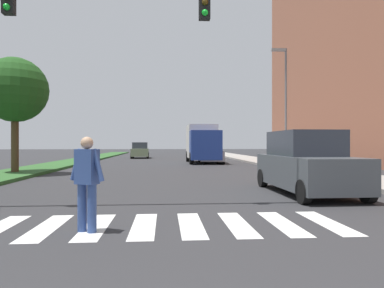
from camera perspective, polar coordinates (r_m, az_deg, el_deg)
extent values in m
plane|color=#2D2D30|center=(30.23, -4.29, -2.90)|extent=(140.00, 140.00, 0.00)
cube|color=silver|center=(7.32, -22.30, -12.28)|extent=(0.45, 2.20, 0.01)
cube|color=silver|center=(7.10, -15.19, -12.67)|extent=(0.45, 2.20, 0.01)
cube|color=silver|center=(6.99, -7.74, -12.86)|extent=(0.45, 2.20, 0.01)
cube|color=silver|center=(7.00, -0.17, -12.85)|extent=(0.45, 2.20, 0.01)
cube|color=silver|center=(7.12, 7.25, -12.63)|extent=(0.45, 2.20, 0.01)
cube|color=silver|center=(7.35, 14.31, -12.22)|extent=(0.45, 2.20, 0.01)
cube|color=silver|center=(7.68, 20.82, -11.69)|extent=(0.45, 2.20, 0.01)
cube|color=#2D5B28|center=(29.20, -19.22, -2.86)|extent=(2.77, 64.00, 0.15)
cylinder|color=#4C3823|center=(19.90, -26.60, 0.52)|extent=(0.36, 0.36, 3.15)
sphere|color=#1E4C19|center=(20.08, -26.61, 7.81)|extent=(3.25, 3.25, 3.25)
cube|color=#9E9991|center=(29.41, 11.86, -2.84)|extent=(3.00, 64.00, 0.15)
sphere|color=#19D833|center=(10.10, -27.69, 18.96)|extent=(0.16, 0.16, 0.16)
cube|color=black|center=(9.63, 2.02, 21.59)|extent=(0.28, 0.20, 0.80)
sphere|color=#4C380F|center=(9.52, 2.11, 21.86)|extent=(0.16, 0.16, 0.16)
sphere|color=#19D833|center=(9.42, 2.11, 20.39)|extent=(0.16, 0.16, 0.16)
cylinder|color=slate|center=(23.52, 14.88, 5.76)|extent=(0.14, 0.14, 7.50)
cube|color=gray|center=(24.00, 13.72, 14.50)|extent=(0.90, 0.24, 0.16)
cylinder|color=#334C8C|center=(6.57, -15.80, -9.96)|extent=(0.22, 0.22, 0.85)
cylinder|color=#334C8C|center=(6.71, -17.27, -9.75)|extent=(0.22, 0.22, 0.85)
cube|color=#334C8C|center=(6.55, -16.55, -3.51)|extent=(0.45, 0.39, 0.62)
cylinder|color=#334C8C|center=(6.40, -14.91, -3.32)|extent=(0.28, 0.21, 0.58)
cylinder|color=#334C8C|center=(6.71, -18.10, -3.16)|extent=(0.28, 0.21, 0.58)
sphere|color=tan|center=(6.54, -16.55, 0.17)|extent=(0.30, 0.30, 0.22)
cube|color=#474C51|center=(11.66, 18.00, -4.20)|extent=(1.95, 4.62, 0.96)
cube|color=#2D333D|center=(11.84, 17.57, 0.11)|extent=(1.70, 2.55, 0.79)
cylinder|color=black|center=(10.46, 26.45, -6.79)|extent=(0.23, 0.64, 0.64)
cylinder|color=black|center=(9.67, 17.54, -7.35)|extent=(0.23, 0.64, 0.64)
cylinder|color=black|center=(13.73, 18.32, -5.15)|extent=(0.23, 0.64, 0.64)
cylinder|color=black|center=(13.14, 11.31, -5.38)|extent=(0.23, 0.64, 0.64)
cube|color=#B7B7BC|center=(28.16, 3.03, -1.87)|extent=(2.04, 4.28, 0.78)
cube|color=#2D333D|center=(28.36, 3.00, -0.42)|extent=(1.69, 1.97, 0.64)
cylinder|color=black|center=(26.61, 5.04, -2.62)|extent=(0.26, 0.65, 0.64)
cylinder|color=black|center=(26.49, 1.52, -2.63)|extent=(0.26, 0.65, 0.64)
cylinder|color=black|center=(29.88, 4.37, -2.32)|extent=(0.26, 0.65, 0.64)
cylinder|color=black|center=(29.76, 1.23, -2.33)|extent=(0.26, 0.65, 0.64)
cube|color=gray|center=(38.65, -8.35, -1.33)|extent=(1.96, 4.24, 0.81)
cube|color=#2D333D|center=(38.43, -8.36, -0.23)|extent=(1.66, 1.94, 0.66)
cylinder|color=black|center=(40.33, -9.44, -1.70)|extent=(0.24, 0.65, 0.64)
cylinder|color=black|center=(40.28, -7.11, -1.70)|extent=(0.24, 0.65, 0.64)
cylinder|color=black|center=(37.06, -9.71, -1.86)|extent=(0.24, 0.65, 0.64)
cylinder|color=black|center=(37.00, -7.16, -1.86)|extent=(0.24, 0.65, 0.64)
cube|color=navy|center=(26.72, 2.17, -0.18)|extent=(2.30, 2.00, 2.20)
cube|color=beige|center=(29.80, 1.49, 0.42)|extent=(2.30, 4.20, 2.70)
cylinder|color=black|center=(26.89, 4.39, -2.31)|extent=(0.30, 0.90, 0.90)
cylinder|color=black|center=(26.65, -0.08, -2.33)|extent=(0.30, 0.90, 0.90)
cylinder|color=black|center=(30.99, 3.22, -2.00)|extent=(0.30, 0.90, 0.90)
cylinder|color=black|center=(30.78, -0.66, -2.01)|extent=(0.30, 0.90, 0.90)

